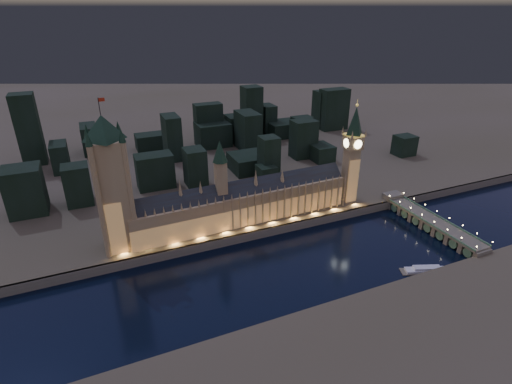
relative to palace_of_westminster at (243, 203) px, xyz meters
name	(u,v)px	position (x,y,z in m)	size (l,w,h in m)	color
ground_plane	(278,264)	(5.11, -61.74, -26.37)	(2000.00, 2000.00, 0.00)	black
north_bank	(155,113)	(5.11, 458.26, -22.37)	(2000.00, 960.00, 8.00)	#46452D
embankment_wall	(257,235)	(5.11, -20.74, -22.37)	(2000.00, 2.50, 8.00)	#4E584A
palace_of_westminster	(243,203)	(0.00, 0.00, 0.00)	(202.00, 27.08, 78.00)	#91714B
victoria_tower	(111,179)	(-104.89, 0.19, 40.90)	(31.68, 31.68, 119.52)	#91714B
elizabeth_tower	(353,147)	(113.11, 0.18, 37.23)	(18.00, 18.00, 100.08)	#91714B
westminster_bridge	(428,222)	(156.09, -65.18, -20.38)	(18.60, 113.00, 15.90)	#4E584A
river_boat	(426,270)	(104.82, -116.12, -24.81)	(39.76, 22.68, 4.50)	#4E584A
city_backdrop	(219,136)	(40.49, 185.70, 4.88)	(464.28, 215.63, 85.29)	black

